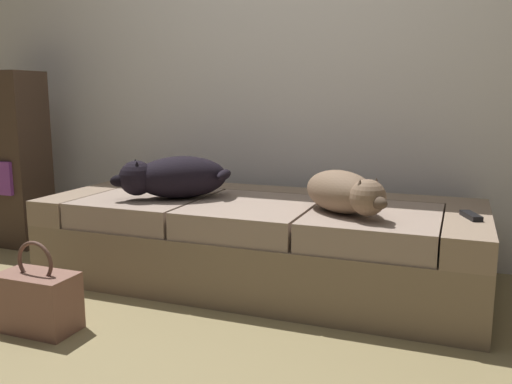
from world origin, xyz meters
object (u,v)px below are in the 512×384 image
Objects in this scene: bookshelf at (2,159)px; tv_remote at (471,216)px; handbag at (38,301)px; dog_tan at (345,192)px; dog_dark at (174,177)px; couch at (260,241)px.

tv_remote is at bearing -3.52° from bookshelf.
tv_remote is 0.14× the size of bookshelf.
handbag is at bearing -174.85° from tv_remote.
dog_tan is 0.44× the size of bookshelf.
tv_remote is 0.40× the size of handbag.
dog_dark is 1.40m from bookshelf.
dog_dark is 0.52× the size of bookshelf.
dog_dark reaches higher than handbag.
tv_remote is at bearing -3.36° from couch.
handbag is 0.34× the size of bookshelf.
dog_dark is 1.52× the size of handbag.
dog_dark is 3.82× the size of tv_remote.
handbag is (-0.64, -0.88, -0.09)m from couch.
dog_dark reaches higher than dog_tan.
bookshelf is at bearing 139.54° from handbag.
bookshelf reaches higher than tv_remote.
dog_tan is 1.28× the size of handbag.
bookshelf is at bearing 176.39° from couch.
tv_remote is 1.86m from handbag.
bookshelf is at bearing 170.70° from dog_dark.
bookshelf is at bearing 173.18° from dog_tan.
dog_tan is at bearing -2.96° from dog_dark.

